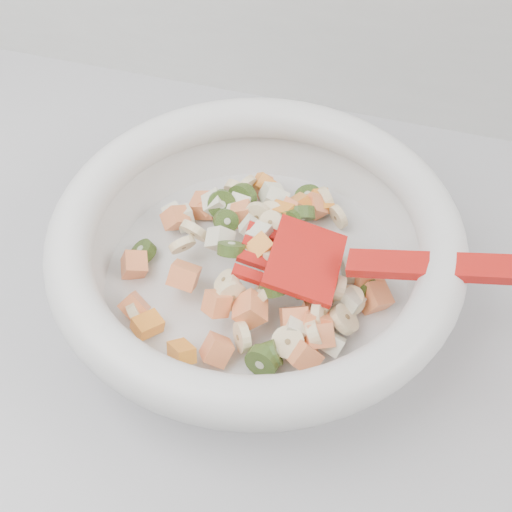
# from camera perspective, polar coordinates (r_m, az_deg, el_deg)

# --- Properties ---
(counter) EXTENTS (2.00, 0.60, 0.90)m
(counter) POSITION_cam_1_polar(r_m,az_deg,el_deg) (1.01, -3.13, -17.49)
(counter) COLOR #A3A2A8
(counter) RESTS_ON ground
(mixing_bowl) EXTENTS (0.49, 0.35, 0.13)m
(mixing_bowl) POSITION_cam_1_polar(r_m,az_deg,el_deg) (0.56, 0.11, 0.47)
(mixing_bowl) COLOR silver
(mixing_bowl) RESTS_ON counter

